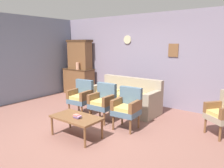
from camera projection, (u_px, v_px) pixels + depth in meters
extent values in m
plane|color=#84564C|center=(85.00, 129.00, 4.66)|extent=(7.68, 7.68, 0.00)
cube|color=gray|center=(145.00, 60.00, 6.47)|extent=(6.40, 0.06, 2.70)
cube|color=brown|center=(173.00, 50.00, 5.85)|extent=(0.28, 0.02, 0.36)
cylinder|color=beige|center=(127.00, 40.00, 6.67)|extent=(0.26, 0.03, 0.26)
cube|color=slate|center=(5.00, 60.00, 6.31)|extent=(0.06, 5.20, 2.70)
cube|color=brown|center=(79.00, 82.00, 7.80)|extent=(1.10, 0.52, 0.90)
cube|color=#462D1B|center=(78.00, 69.00, 7.71)|extent=(1.16, 0.55, 0.03)
cube|color=brown|center=(80.00, 55.00, 7.68)|extent=(0.90, 0.36, 0.95)
cube|color=#462D1B|center=(79.00, 41.00, 7.59)|extent=(0.99, 0.38, 0.08)
cylinder|color=tan|center=(78.00, 66.00, 7.46)|extent=(0.12, 0.12, 0.25)
cube|color=gray|center=(125.00, 103.00, 5.87)|extent=(1.89, 0.84, 0.42)
cube|color=gray|center=(131.00, 86.00, 6.03)|extent=(1.88, 0.20, 0.48)
cube|color=gray|center=(153.00, 97.00, 5.29)|extent=(0.18, 0.80, 0.24)
cube|color=gray|center=(101.00, 88.00, 6.33)|extent=(0.18, 0.80, 0.24)
cube|color=tan|center=(142.00, 98.00, 5.46)|extent=(0.50, 0.57, 0.10)
cube|color=tan|center=(124.00, 95.00, 5.79)|extent=(0.50, 0.57, 0.10)
cube|color=tan|center=(109.00, 92.00, 6.12)|extent=(0.50, 0.57, 0.10)
cube|color=slate|center=(80.00, 101.00, 5.52)|extent=(0.56, 0.53, 0.12)
cube|color=tan|center=(79.00, 97.00, 5.49)|extent=(0.48, 0.45, 0.10)
cube|color=slate|center=(85.00, 88.00, 5.63)|extent=(0.53, 0.15, 0.46)
cube|color=brown|center=(87.00, 95.00, 5.37)|extent=(0.12, 0.49, 0.22)
cube|color=brown|center=(73.00, 93.00, 5.60)|extent=(0.12, 0.49, 0.22)
cylinder|color=brown|center=(82.00, 112.00, 5.29)|extent=(0.04, 0.04, 0.32)
cylinder|color=brown|center=(69.00, 109.00, 5.51)|extent=(0.04, 0.04, 0.32)
cylinder|color=brown|center=(91.00, 108.00, 5.61)|extent=(0.04, 0.04, 0.32)
cylinder|color=brown|center=(79.00, 106.00, 5.83)|extent=(0.04, 0.04, 0.32)
cube|color=slate|center=(102.00, 106.00, 5.06)|extent=(0.54, 0.50, 0.12)
cube|color=tan|center=(101.00, 102.00, 5.03)|extent=(0.46, 0.42, 0.10)
cube|color=slate|center=(107.00, 92.00, 5.17)|extent=(0.52, 0.12, 0.46)
cube|color=brown|center=(109.00, 100.00, 4.91)|extent=(0.10, 0.48, 0.22)
cube|color=brown|center=(95.00, 98.00, 5.15)|extent=(0.10, 0.48, 0.22)
cylinder|color=brown|center=(104.00, 119.00, 4.83)|extent=(0.04, 0.04, 0.32)
cylinder|color=brown|center=(90.00, 115.00, 5.07)|extent=(0.04, 0.04, 0.32)
cylinder|color=brown|center=(114.00, 114.00, 5.14)|extent=(0.04, 0.04, 0.32)
cylinder|color=brown|center=(100.00, 111.00, 5.38)|extent=(0.04, 0.04, 0.32)
cube|color=slate|center=(126.00, 112.00, 4.60)|extent=(0.55, 0.51, 0.12)
cube|color=tan|center=(126.00, 108.00, 4.56)|extent=(0.47, 0.44, 0.10)
cube|color=slate|center=(131.00, 97.00, 4.70)|extent=(0.53, 0.13, 0.46)
cube|color=brown|center=(135.00, 106.00, 4.45)|extent=(0.11, 0.48, 0.22)
cube|color=brown|center=(118.00, 103.00, 4.68)|extent=(0.11, 0.48, 0.22)
cylinder|color=brown|center=(130.00, 127.00, 4.37)|extent=(0.04, 0.04, 0.32)
cylinder|color=brown|center=(113.00, 123.00, 4.59)|extent=(0.04, 0.04, 0.32)
cylinder|color=brown|center=(139.00, 121.00, 4.68)|extent=(0.04, 0.04, 0.32)
cylinder|color=brown|center=(122.00, 118.00, 4.91)|extent=(0.04, 0.04, 0.32)
cube|color=gray|center=(221.00, 118.00, 4.25)|extent=(0.71, 0.70, 0.12)
cube|color=tan|center=(221.00, 114.00, 4.23)|extent=(0.60, 0.59, 0.10)
cube|color=brown|center=(214.00, 107.00, 4.42)|extent=(0.36, 0.43, 0.22)
cylinder|color=brown|center=(220.00, 134.00, 4.04)|extent=(0.04, 0.04, 0.32)
cylinder|color=brown|center=(205.00, 125.00, 4.44)|extent=(0.04, 0.04, 0.32)
cylinder|color=brown|center=(220.00, 124.00, 4.54)|extent=(0.04, 0.04, 0.32)
cube|color=brown|center=(76.00, 118.00, 4.21)|extent=(1.00, 0.56, 0.04)
cylinder|color=brown|center=(70.00, 119.00, 4.71)|extent=(0.04, 0.04, 0.38)
cylinder|color=brown|center=(102.00, 129.00, 4.17)|extent=(0.04, 0.04, 0.38)
cylinder|color=brown|center=(52.00, 126.00, 4.33)|extent=(0.04, 0.04, 0.38)
cylinder|color=brown|center=(85.00, 138.00, 3.79)|extent=(0.04, 0.04, 0.38)
cube|color=#6E4058|center=(77.00, 118.00, 4.12)|extent=(0.13, 0.07, 0.02)
cube|color=#6464AD|center=(78.00, 117.00, 4.11)|extent=(0.13, 0.10, 0.02)
cube|color=#BB86B1|center=(77.00, 116.00, 4.11)|extent=(0.15, 0.10, 0.02)
cube|color=#E27368|center=(76.00, 115.00, 4.11)|extent=(0.11, 0.09, 0.02)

